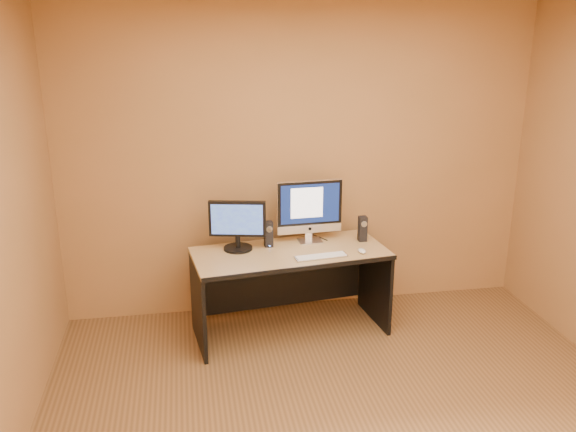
{
  "coord_description": "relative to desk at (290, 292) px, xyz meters",
  "views": [
    {
      "loc": [
        -0.96,
        -2.92,
        2.44
      ],
      "look_at": [
        -0.21,
        1.39,
        1.03
      ],
      "focal_mm": 38.0,
      "sensor_mm": 36.0,
      "label": 1
    }
  ],
  "objects": [
    {
      "name": "speaker_left",
      "position": [
        -0.15,
        0.14,
        0.46
      ],
      "size": [
        0.07,
        0.07,
        0.21
      ],
      "primitive_type": null,
      "rotation": [
        0.0,
        0.0,
        0.08
      ],
      "color": "black",
      "rests_on": "desk"
    },
    {
      "name": "mouse",
      "position": [
        0.55,
        -0.13,
        0.37
      ],
      "size": [
        0.06,
        0.1,
        0.03
      ],
      "primitive_type": "ellipsoid",
      "rotation": [
        0.0,
        0.0,
        0.06
      ],
      "color": "silver",
      "rests_on": "desk"
    },
    {
      "name": "keyboard",
      "position": [
        0.21,
        -0.17,
        0.36
      ],
      "size": [
        0.42,
        0.16,
        0.02
      ],
      "primitive_type": "cube",
      "rotation": [
        0.0,
        0.0,
        0.12
      ],
      "color": "#B1B2B6",
      "rests_on": "desk"
    },
    {
      "name": "imac",
      "position": [
        0.2,
        0.2,
        0.61
      ],
      "size": [
        0.55,
        0.22,
        0.52
      ],
      "primitive_type": null,
      "rotation": [
        0.0,
        0.0,
        0.04
      ],
      "color": "silver",
      "rests_on": "desk"
    },
    {
      "name": "cable_b",
      "position": [
        0.24,
        0.29,
        0.36
      ],
      "size": [
        0.06,
        0.17,
        0.01
      ],
      "primitive_type": "cylinder",
      "rotation": [
        1.57,
        0.0,
        -0.29
      ],
      "color": "black",
      "rests_on": "desk"
    },
    {
      "name": "speaker_right",
      "position": [
        0.63,
        0.14,
        0.46
      ],
      "size": [
        0.07,
        0.07,
        0.21
      ],
      "primitive_type": null,
      "rotation": [
        0.0,
        0.0,
        0.02
      ],
      "color": "black",
      "rests_on": "desk"
    },
    {
      "name": "cable_a",
      "position": [
        0.29,
        0.28,
        0.36
      ],
      "size": [
        0.11,
        0.19,
        0.01
      ],
      "primitive_type": "cylinder",
      "rotation": [
        1.57,
        0.0,
        0.51
      ],
      "color": "black",
      "rests_on": "desk"
    },
    {
      "name": "second_monitor",
      "position": [
        -0.4,
        0.12,
        0.55
      ],
      "size": [
        0.49,
        0.32,
        0.4
      ],
      "primitive_type": null,
      "rotation": [
        0.0,
        0.0,
        -0.21
      ],
      "color": "black",
      "rests_on": "desk"
    },
    {
      "name": "walls",
      "position": [
        0.18,
        -1.49,
        0.95
      ],
      "size": [
        4.0,
        4.0,
        2.6
      ],
      "primitive_type": null,
      "color": "#996A3E",
      "rests_on": "ground"
    },
    {
      "name": "desk",
      "position": [
        0.0,
        0.0,
        0.0
      ],
      "size": [
        1.59,
        0.85,
        0.7
      ],
      "primitive_type": null,
      "rotation": [
        0.0,
        0.0,
        0.12
      ],
      "color": "tan",
      "rests_on": "ground"
    }
  ]
}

